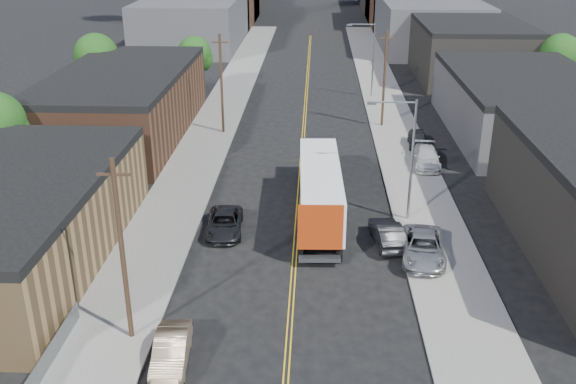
# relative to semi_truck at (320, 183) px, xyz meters

# --- Properties ---
(ground) EXTENTS (260.00, 260.00, 0.00)m
(ground) POSITION_rel_semi_truck_xyz_m (-1.61, 34.08, -2.44)
(ground) COLOR black
(ground) RESTS_ON ground
(centerline) EXTENTS (0.32, 120.00, 0.01)m
(centerline) POSITION_rel_semi_truck_xyz_m (-1.61, 19.08, -2.43)
(centerline) COLOR gold
(centerline) RESTS_ON ground
(sidewalk_left) EXTENTS (5.00, 140.00, 0.15)m
(sidewalk_left) POSITION_rel_semi_truck_xyz_m (-11.11, 19.08, -2.36)
(sidewalk_left) COLOR slate
(sidewalk_left) RESTS_ON ground
(sidewalk_right) EXTENTS (5.00, 140.00, 0.15)m
(sidewalk_right) POSITION_rel_semi_truck_xyz_m (7.89, 19.08, -2.36)
(sidewalk_right) COLOR slate
(sidewalk_right) RESTS_ON ground
(warehouse_tan) EXTENTS (12.00, 22.00, 5.60)m
(warehouse_tan) POSITION_rel_semi_truck_xyz_m (-19.61, -7.92, 0.36)
(warehouse_tan) COLOR olive
(warehouse_tan) RESTS_ON ground
(warehouse_brown) EXTENTS (12.00, 26.00, 6.60)m
(warehouse_brown) POSITION_rel_semi_truck_xyz_m (-19.61, 18.08, 0.86)
(warehouse_brown) COLOR #4F301F
(warehouse_brown) RESTS_ON ground
(industrial_right_b) EXTENTS (14.00, 24.00, 6.10)m
(industrial_right_b) POSITION_rel_semi_truck_xyz_m (20.39, 20.08, 0.61)
(industrial_right_b) COLOR #333335
(industrial_right_b) RESTS_ON ground
(industrial_right_c) EXTENTS (14.00, 22.00, 7.60)m
(industrial_right_c) POSITION_rel_semi_truck_xyz_m (20.39, 46.08, 1.36)
(industrial_right_c) COLOR black
(industrial_right_c) RESTS_ON ground
(skyline_left_a) EXTENTS (16.00, 30.00, 8.00)m
(skyline_left_a) POSITION_rel_semi_truck_xyz_m (-21.61, 69.08, 1.56)
(skyline_left_a) COLOR #333335
(skyline_left_a) RESTS_ON ground
(skyline_right_a) EXTENTS (16.00, 30.00, 8.00)m
(skyline_right_a) POSITION_rel_semi_truck_xyz_m (18.39, 69.08, 1.56)
(skyline_right_a) COLOR #333335
(skyline_right_a) RESTS_ON ground
(skyline_right_b) EXTENTS (16.00, 26.00, 10.00)m
(skyline_right_b) POSITION_rel_semi_truck_xyz_m (18.39, 94.08, 2.56)
(skyline_right_b) COLOR #4F301F
(skyline_right_b) RESTS_ON ground
(streetlight_near) EXTENTS (3.39, 0.25, 9.00)m
(streetlight_near) POSITION_rel_semi_truck_xyz_m (5.98, -0.92, 2.89)
(streetlight_near) COLOR gray
(streetlight_near) RESTS_ON ground
(streetlight_far) EXTENTS (3.39, 0.25, 9.00)m
(streetlight_far) POSITION_rel_semi_truck_xyz_m (5.98, 34.08, 2.89)
(streetlight_far) COLOR gray
(streetlight_far) RESTS_ON ground
(utility_pole_left_near) EXTENTS (1.60, 0.26, 10.00)m
(utility_pole_left_near) POSITION_rel_semi_truck_xyz_m (-9.81, -15.92, 2.70)
(utility_pole_left_near) COLOR black
(utility_pole_left_near) RESTS_ON ground
(utility_pole_left_far) EXTENTS (1.60, 0.26, 10.00)m
(utility_pole_left_far) POSITION_rel_semi_truck_xyz_m (-9.81, 19.08, 2.70)
(utility_pole_left_far) COLOR black
(utility_pole_left_far) RESTS_ON ground
(utility_pole_right) EXTENTS (1.60, 0.26, 10.00)m
(utility_pole_right) POSITION_rel_semi_truck_xyz_m (6.59, 22.08, 2.70)
(utility_pole_right) COLOR black
(utility_pole_right) RESTS_ON ground
(tree_left_mid) EXTENTS (5.10, 5.04, 8.37)m
(tree_left_mid) POSITION_rel_semi_truck_xyz_m (-25.55, 29.08, 3.04)
(tree_left_mid) COLOR black
(tree_left_mid) RESTS_ON ground
(tree_left_far) EXTENTS (4.35, 4.20, 6.97)m
(tree_left_far) POSITION_rel_semi_truck_xyz_m (-15.55, 36.08, 2.13)
(tree_left_far) COLOR black
(tree_left_far) RESTS_ON ground
(tree_right_far) EXTENTS (4.85, 4.76, 7.91)m
(tree_right_far) POSITION_rel_semi_truck_xyz_m (28.45, 34.08, 2.74)
(tree_right_far) COLOR black
(tree_right_far) RESTS_ON ground
(semi_truck) EXTENTS (3.16, 16.38, 4.28)m
(semi_truck) POSITION_rel_semi_truck_xyz_m (0.00, 0.00, 0.00)
(semi_truck) COLOR silver
(semi_truck) RESTS_ON ground
(car_left_b) EXTENTS (1.93, 4.68, 1.51)m
(car_left_b) POSITION_rel_semi_truck_xyz_m (-7.27, -17.92, -1.68)
(car_left_b) COLOR #8D7A5C
(car_left_b) RESTS_ON ground
(car_left_c) EXTENTS (2.74, 5.34, 1.44)m
(car_left_c) POSITION_rel_semi_truck_xyz_m (-6.61, -3.49, -1.72)
(car_left_c) COLOR black
(car_left_c) RESTS_ON ground
(car_right_oncoming) EXTENTS (2.27, 5.04, 1.61)m
(car_right_oncoming) POSITION_rel_semi_truck_xyz_m (4.53, -4.77, -1.63)
(car_right_oncoming) COLOR black
(car_right_oncoming) RESTS_ON ground
(car_right_lot_a) EXTENTS (3.24, 5.98, 1.59)m
(car_right_lot_a) POSITION_rel_semi_truck_xyz_m (6.59, -6.89, -1.49)
(car_right_lot_a) COLOR #989A9D
(car_right_lot_a) RESTS_ON sidewalk_right
(car_right_lot_b) EXTENTS (2.54, 5.52, 1.56)m
(car_right_lot_b) POSITION_rel_semi_truck_xyz_m (9.39, 10.08, -1.51)
(car_right_lot_b) COLOR #AFAFAF
(car_right_lot_b) RESTS_ON sidewalk_right
(car_right_lot_c) EXTENTS (2.06, 4.52, 1.50)m
(car_right_lot_c) POSITION_rel_semi_truck_xyz_m (9.39, 15.31, -1.54)
(car_right_lot_c) COLOR black
(car_right_lot_c) RESTS_ON sidewalk_right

